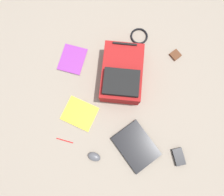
% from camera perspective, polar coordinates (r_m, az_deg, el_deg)
% --- Properties ---
extents(ground_plane, '(3.67, 3.67, 0.00)m').
position_cam_1_polar(ground_plane, '(1.64, 1.53, 0.34)').
color(ground_plane, gray).
extents(backpack, '(0.39, 0.51, 0.21)m').
position_cam_1_polar(backpack, '(1.59, 2.81, 6.81)').
color(backpack, maroon).
rests_on(backpack, ground_plane).
extents(laptop, '(0.39, 0.42, 0.03)m').
position_cam_1_polar(laptop, '(1.60, 6.86, -13.47)').
color(laptop, black).
rests_on(laptop, ground_plane).
extents(book_manual, '(0.32, 0.30, 0.02)m').
position_cam_1_polar(book_manual, '(1.63, -9.17, -4.40)').
color(book_manual, silver).
rests_on(book_manual, ground_plane).
extents(book_blue, '(0.27, 0.29, 0.01)m').
position_cam_1_polar(book_blue, '(1.76, -11.18, 10.75)').
color(book_blue, silver).
rests_on(book_blue, ground_plane).
extents(computer_mouse, '(0.12, 0.10, 0.04)m').
position_cam_1_polar(computer_mouse, '(1.60, -5.11, -16.33)').
color(computer_mouse, '#4C4C51').
rests_on(computer_mouse, ground_plane).
extents(cable_coil, '(0.15, 0.15, 0.02)m').
position_cam_1_polar(cable_coil, '(1.83, 7.73, 17.06)').
color(cable_coil, black).
rests_on(cable_coil, ground_plane).
extents(power_brick, '(0.09, 0.14, 0.03)m').
position_cam_1_polar(power_brick, '(1.68, 18.44, -15.57)').
color(power_brick, black).
rests_on(power_brick, ground_plane).
extents(pen_black, '(0.13, 0.05, 0.01)m').
position_cam_1_polar(pen_black, '(1.65, -13.34, -11.74)').
color(pen_black, red).
rests_on(pen_black, ground_plane).
extents(earbud_pouch, '(0.10, 0.10, 0.02)m').
position_cam_1_polar(earbud_pouch, '(1.82, 17.61, 11.62)').
color(earbud_pouch, '#59331E').
rests_on(earbud_pouch, ground_plane).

